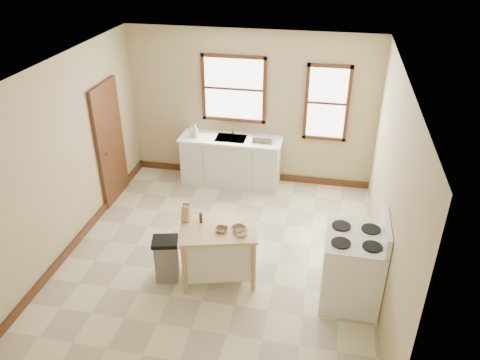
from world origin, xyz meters
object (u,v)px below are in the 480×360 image
object	(u,v)px
dish_rack	(263,139)
knife_block	(186,214)
bowl_a	(221,230)
kitchen_island	(219,254)
bowl_b	(239,229)
soap_bottle_a	(195,131)
soap_bottle_b	(192,131)
bowl_c	(242,233)
pepper_grinder	(201,218)
gas_stove	(353,260)
trash_bin	(167,259)

from	to	relation	value
dish_rack	knife_block	bearing A→B (deg)	-116.06
knife_block	bowl_a	distance (m)	0.55
kitchen_island	bowl_b	size ratio (longest dim) A/B	5.59
soap_bottle_a	bowl_b	world-z (taller)	soap_bottle_a
soap_bottle_a	soap_bottle_b	world-z (taller)	soap_bottle_a
knife_block	soap_bottle_b	bearing A→B (deg)	111.59
bowl_c	knife_block	bearing A→B (deg)	167.47
pepper_grinder	bowl_a	size ratio (longest dim) A/B	0.91
pepper_grinder	soap_bottle_a	bearing A→B (deg)	107.60
soap_bottle_b	bowl_b	bearing A→B (deg)	-81.83
dish_rack	bowl_c	bearing A→B (deg)	-98.41
kitchen_island	gas_stove	bearing A→B (deg)	-16.30
dish_rack	kitchen_island	distance (m)	2.70
pepper_grinder	gas_stove	xyz separation A→B (m)	(2.02, -0.15, -0.27)
bowl_b	soap_bottle_a	bearing A→B (deg)	117.30
bowl_a	gas_stove	bearing A→B (deg)	-0.58
soap_bottle_b	kitchen_island	world-z (taller)	soap_bottle_b
kitchen_island	gas_stove	world-z (taller)	gas_stove
kitchen_island	bowl_c	bearing A→B (deg)	-23.33
bowl_a	trash_bin	world-z (taller)	bowl_a
pepper_grinder	bowl_a	bearing A→B (deg)	-23.49
pepper_grinder	bowl_c	size ratio (longest dim) A/B	0.93
kitchen_island	knife_block	bearing A→B (deg)	149.49
bowl_a	bowl_b	size ratio (longest dim) A/B	0.92
bowl_c	trash_bin	distance (m)	1.15
knife_block	bowl_b	size ratio (longest dim) A/B	1.11
bowl_a	bowl_b	bearing A→B (deg)	15.89
pepper_grinder	gas_stove	bearing A→B (deg)	-4.34
bowl_b	bowl_c	world-z (taller)	bowl_c
dish_rack	gas_stove	size ratio (longest dim) A/B	0.29
soap_bottle_a	bowl_a	world-z (taller)	soap_bottle_a
knife_block	gas_stove	xyz separation A→B (m)	(2.23, -0.17, -0.29)
soap_bottle_a	soap_bottle_b	size ratio (longest dim) A/B	1.27
dish_rack	bowl_a	distance (m)	2.67
bowl_c	soap_bottle_a	bearing A→B (deg)	117.51
dish_rack	bowl_b	world-z (taller)	dish_rack
knife_block	bowl_b	distance (m)	0.75
soap_bottle_a	knife_block	xyz separation A→B (m)	(0.58, -2.47, -0.12)
trash_bin	gas_stove	bearing A→B (deg)	-11.45
soap_bottle_b	trash_bin	bearing A→B (deg)	-101.38
gas_stove	soap_bottle_a	bearing A→B (deg)	136.84
bowl_a	trash_bin	size ratio (longest dim) A/B	0.25
soap_bottle_b	gas_stove	world-z (taller)	gas_stove
soap_bottle_a	bowl_c	distance (m)	2.99
knife_block	bowl_c	bearing A→B (deg)	-5.77
soap_bottle_a	bowl_b	distance (m)	2.88
trash_bin	gas_stove	distance (m)	2.48
dish_rack	gas_stove	distance (m)	3.12
knife_block	pepper_grinder	size ratio (longest dim) A/B	1.33
soap_bottle_b	gas_stove	size ratio (longest dim) A/B	0.15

